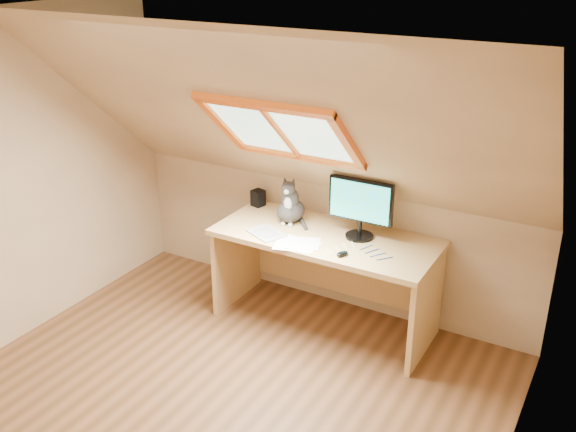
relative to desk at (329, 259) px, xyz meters
The scene contains 10 objects.
ground 1.56m from the desk, 97.02° to the right, with size 3.50×3.50×0.00m, color brown.
room_shell 1.79m from the desk, 96.60° to the right, with size 3.52×3.52×2.41m.
desk is the anchor object (origin of this frame).
monitor 0.54m from the desk, ahead, with size 0.49×0.21×0.45m.
cat 0.51m from the desk, behind, with size 0.25×0.29×0.38m.
desk_speaker 0.83m from the desk, 166.55° to the left, with size 0.09×0.09×0.13m, color black.
graphics_tablet 0.53m from the desk, 145.79° to the right, with size 0.28×0.20×0.01m, color #B2B2B7.
mouse 0.47m from the desk, 51.70° to the right, with size 0.06×0.10×0.03m, color black.
papers 0.45m from the desk, 120.28° to the right, with size 0.35×0.30×0.01m.
cables 0.46m from the desk, 29.03° to the right, with size 0.51×0.26×0.01m.
Camera 1 is at (2.07, -2.53, 2.77)m, focal length 40.00 mm.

